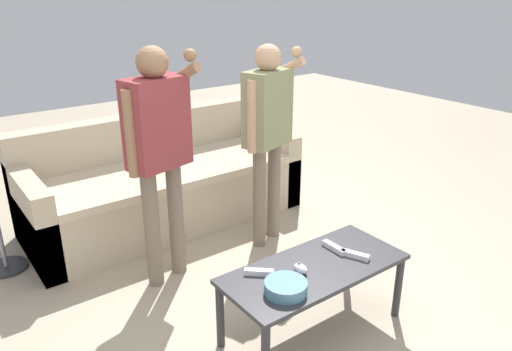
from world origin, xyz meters
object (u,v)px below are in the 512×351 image
at_px(game_remote_wand_spare, 355,255).
at_px(coffee_table, 314,275).
at_px(player_left, 158,141).
at_px(couch, 162,185).
at_px(snack_bowl, 286,287).
at_px(player_right, 268,123).
at_px(game_remote_nunchuk, 301,268).
at_px(game_remote_wand_far, 334,247).
at_px(game_remote_wand_near, 259,272).

bearing_deg(game_remote_wand_spare, coffee_table, 165.37).
relative_size(coffee_table, player_left, 0.69).
bearing_deg(couch, snack_bowl, -97.78).
bearing_deg(snack_bowl, player_right, 56.30).
relative_size(snack_bowl, game_remote_nunchuk, 2.44).
xyz_separation_m(coffee_table, snack_bowl, (-0.28, -0.09, 0.08)).
height_order(player_right, game_remote_wand_spare, player_right).
distance_m(coffee_table, game_remote_wand_far, 0.23).
xyz_separation_m(player_right, game_remote_wand_far, (-0.23, -0.92, -0.49)).
distance_m(coffee_table, game_remote_wand_spare, 0.26).
bearing_deg(game_remote_nunchuk, snack_bowl, -152.62).
bearing_deg(game_remote_wand_near, game_remote_wand_far, -5.70).
bearing_deg(game_remote_wand_spare, game_remote_wand_near, 161.31).
relative_size(snack_bowl, player_left, 0.14).
bearing_deg(coffee_table, player_left, 112.58).
bearing_deg(game_remote_wand_near, player_left, 97.70).
relative_size(game_remote_nunchuk, player_right, 0.06).
bearing_deg(player_right, game_remote_wand_far, -103.98).
distance_m(snack_bowl, player_right, 1.38).
height_order(coffee_table, game_remote_wand_far, game_remote_wand_far).
xyz_separation_m(game_remote_nunchuk, game_remote_wand_near, (-0.19, 0.11, -0.01)).
distance_m(coffee_table, game_remote_wand_near, 0.32).
bearing_deg(game_remote_wand_near, player_right, 50.11).
bearing_deg(game_remote_wand_far, game_remote_nunchuk, -168.46).
distance_m(game_remote_nunchuk, player_left, 1.14).
relative_size(player_left, game_remote_wand_spare, 9.49).
height_order(coffee_table, player_left, player_left).
distance_m(coffee_table, game_remote_nunchuk, 0.13).
xyz_separation_m(coffee_table, player_right, (0.44, 0.99, 0.56)).
distance_m(snack_bowl, player_left, 1.18).
xyz_separation_m(player_right, game_remote_wand_near, (-0.73, -0.87, -0.49)).
bearing_deg(game_remote_wand_near, coffee_table, -21.99).
xyz_separation_m(player_right, game_remote_wand_spare, (-0.19, -1.05, -0.49)).
relative_size(couch, game_remote_nunchuk, 24.59).
xyz_separation_m(game_remote_nunchuk, player_right, (0.54, 0.98, 0.48)).
xyz_separation_m(snack_bowl, game_remote_wand_spare, (0.52, 0.03, -0.01)).
bearing_deg(game_remote_wand_far, game_remote_wand_spare, -74.96).
bearing_deg(player_right, game_remote_wand_spare, -100.46).
relative_size(couch, game_remote_wand_far, 13.09).
relative_size(coffee_table, snack_bowl, 4.84).
distance_m(player_left, player_right, 0.84).
xyz_separation_m(coffee_table, player_left, (-0.40, 0.97, 0.59)).
bearing_deg(game_remote_wand_near, snack_bowl, -87.23).
height_order(couch, player_left, player_left).
distance_m(snack_bowl, game_remote_wand_spare, 0.52).
bearing_deg(couch, coffee_table, -89.27).
bearing_deg(player_left, coffee_table, -67.42).
distance_m(coffee_table, snack_bowl, 0.30).
relative_size(couch, coffee_table, 2.09).
xyz_separation_m(couch, game_remote_wand_near, (-0.27, -1.67, 0.13)).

